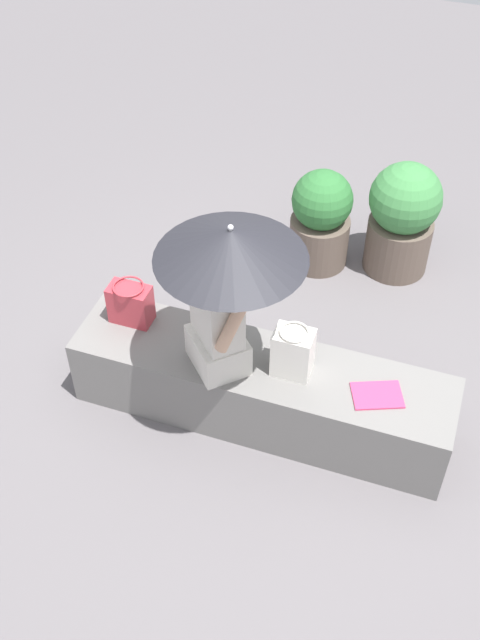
% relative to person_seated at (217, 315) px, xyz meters
% --- Properties ---
extents(ground_plane, '(14.00, 14.00, 0.00)m').
position_rel_person_seated_xyz_m(ground_plane, '(0.24, 0.09, -0.86)').
color(ground_plane, '#605B5E').
extents(stone_bench, '(2.30, 0.54, 0.48)m').
position_rel_person_seated_xyz_m(stone_bench, '(0.24, 0.09, -0.63)').
color(stone_bench, slate).
rests_on(stone_bench, ground).
extents(person_seated, '(0.47, 0.48, 0.90)m').
position_rel_person_seated_xyz_m(person_seated, '(0.00, 0.00, 0.00)').
color(person_seated, beige).
rests_on(person_seated, stone_bench).
extents(parasol, '(0.80, 0.80, 1.05)m').
position_rel_person_seated_xyz_m(parasol, '(0.10, -0.03, 0.54)').
color(parasol, '#B7B7BC').
rests_on(parasol, stone_bench).
extents(handbag_black, '(0.26, 0.19, 0.28)m').
position_rel_person_seated_xyz_m(handbag_black, '(-0.63, 0.17, -0.25)').
color(handbag_black, '#B2333D').
rests_on(handbag_black, stone_bench).
extents(tote_bag_canvas, '(0.22, 0.17, 0.32)m').
position_rel_person_seated_xyz_m(tote_bag_canvas, '(0.42, 0.09, -0.23)').
color(tote_bag_canvas, silver).
rests_on(tote_bag_canvas, stone_bench).
extents(magazine, '(0.34, 0.29, 0.01)m').
position_rel_person_seated_xyz_m(magazine, '(0.93, 0.06, -0.38)').
color(magazine, '#D83866').
rests_on(magazine, stone_bench).
extents(planter_near, '(0.45, 0.45, 0.78)m').
position_rel_person_seated_xyz_m(planter_near, '(0.18, 1.67, -0.47)').
color(planter_near, brown).
rests_on(planter_near, ground).
extents(planter_far, '(0.52, 0.52, 0.88)m').
position_rel_person_seated_xyz_m(planter_far, '(0.75, 1.80, -0.41)').
color(planter_far, brown).
rests_on(planter_far, ground).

